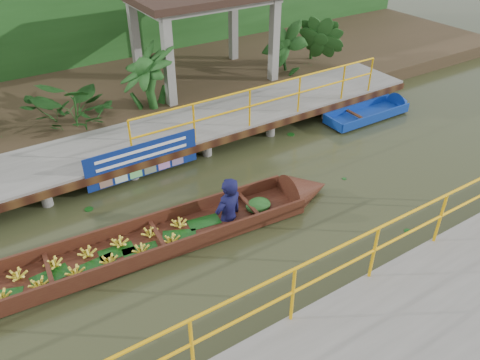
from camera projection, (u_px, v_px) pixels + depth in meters
ground at (229, 224)px, 9.71m from camera, size 80.00×80.00×0.00m
land_strip at (106, 93)px, 14.84m from camera, size 30.00×8.00×0.45m
far_dock at (159, 137)px, 11.85m from camera, size 16.00×2.06×1.66m
near_dock at (431, 333)px, 7.05m from camera, size 18.00×2.40×1.73m
pavilion at (203, 3)px, 13.91m from camera, size 4.40×3.00×3.00m
foliage_backdrop at (72, 18)px, 15.61m from camera, size 30.00×0.80×4.00m
vendor_boat at (126, 243)px, 8.78m from camera, size 10.13×1.77×2.35m
moored_blue_boat at (384, 109)px, 14.07m from camera, size 3.11×0.86×0.74m
blue_banner at (143, 160)px, 10.78m from camera, size 2.72×0.04×0.85m
tropical_plants at (140, 83)px, 12.92m from camera, size 14.21×1.21×1.51m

